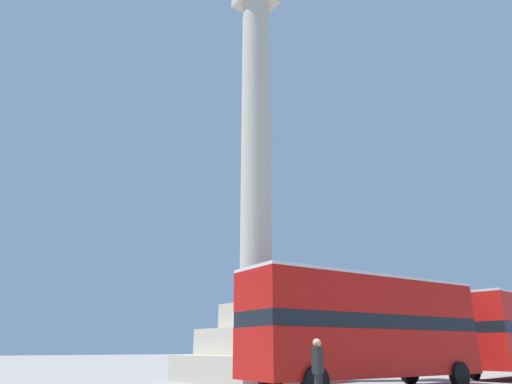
{
  "coord_description": "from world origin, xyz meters",
  "views": [
    {
      "loc": [
        -14.64,
        -18.61,
        1.52
      ],
      "look_at": [
        0.0,
        0.0,
        9.66
      ],
      "focal_mm": 32.0,
      "sensor_mm": 36.0,
      "label": 1
    }
  ],
  "objects": [
    {
      "name": "equestrian_statue",
      "position": [
        8.67,
        5.69,
        1.8
      ],
      "size": [
        3.73,
        2.73,
        6.27
      ],
      "rotation": [
        0.0,
        0.0,
        0.04
      ],
      "color": "#BCB29E",
      "rests_on": "ground_plane"
    },
    {
      "name": "monument_column",
      "position": [
        0.0,
        0.0,
        6.59
      ],
      "size": [
        6.21,
        6.21,
        24.19
      ],
      "color": "#BCB29E",
      "rests_on": "ground_plane"
    },
    {
      "name": "pedestrian_near_lamp",
      "position": [
        -4.96,
        -9.08,
        1.02
      ],
      "size": [
        0.5,
        0.36,
        1.78
      ],
      "rotation": [
        0.0,
        0.0,
        3.57
      ],
      "color": "#28282D",
      "rests_on": "ground_plane"
    },
    {
      "name": "ground_plane",
      "position": [
        0.0,
        0.0,
        0.0
      ],
      "size": [
        200.0,
        200.0,
        0.0
      ],
      "primitive_type": "plane",
      "color": "gray"
    },
    {
      "name": "bus_a",
      "position": [
        0.68,
        -6.33,
        2.39
      ],
      "size": [
        11.11,
        3.66,
        4.32
      ],
      "rotation": [
        0.0,
        0.0,
        -0.1
      ],
      "color": "#B7140F",
      "rests_on": "ground_plane"
    },
    {
      "name": "street_lamp",
      "position": [
        -0.82,
        -4.28,
        3.18
      ],
      "size": [
        0.49,
        0.49,
        5.03
      ],
      "color": "black",
      "rests_on": "ground_plane"
    }
  ]
}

